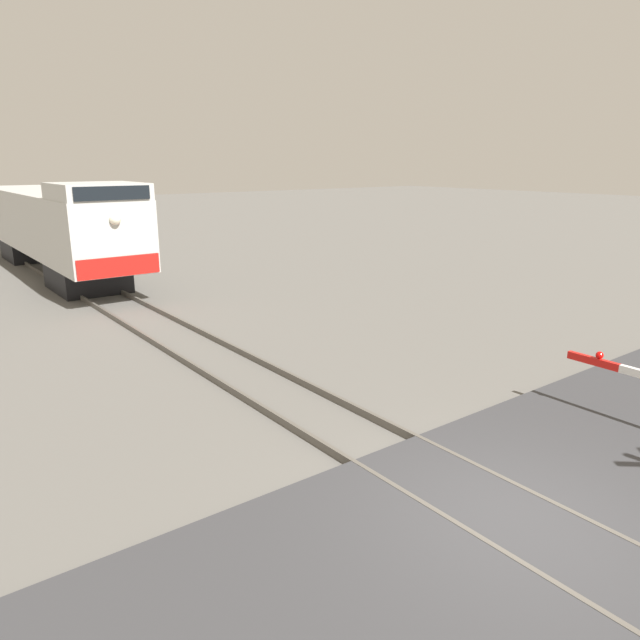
% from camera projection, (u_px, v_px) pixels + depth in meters
% --- Properties ---
extents(ground_plane, '(160.00, 160.00, 0.00)m').
position_uv_depth(ground_plane, '(516.00, 528.00, 7.79)').
color(ground_plane, '#605E59').
extents(rail_track_left, '(0.08, 80.00, 0.15)m').
position_uv_depth(rail_track_left, '(482.00, 543.00, 7.35)').
color(rail_track_left, '#59544C').
rests_on(rail_track_left, ground_plane).
extents(rail_track_right, '(0.08, 80.00, 0.15)m').
position_uv_depth(rail_track_right, '(548.00, 504.00, 8.18)').
color(rail_track_right, '#59544C').
rests_on(rail_track_right, ground_plane).
extents(road_surface, '(36.00, 4.99, 0.14)m').
position_uv_depth(road_surface, '(517.00, 523.00, 7.77)').
color(road_surface, '#38383A').
rests_on(road_surface, ground_plane).
extents(locomotive, '(2.81, 16.58, 4.00)m').
position_uv_depth(locomotive, '(54.00, 225.00, 24.95)').
color(locomotive, black).
rests_on(locomotive, ground_plane).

